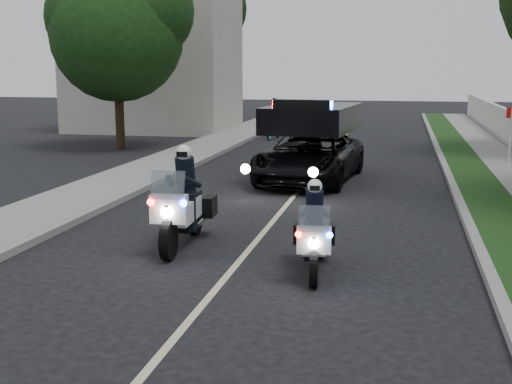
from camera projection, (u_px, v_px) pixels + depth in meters
ground at (180, 331)px, 8.57m from camera, size 120.00×120.00×0.00m
curb_right at (456, 195)px, 17.32m from camera, size 0.20×60.00×0.15m
grass_verge at (485, 195)px, 17.17m from camera, size 1.20×60.00×0.16m
curb_left at (154, 183)px, 19.01m from camera, size 0.20×60.00×0.15m
sidewalk_left at (118, 182)px, 19.24m from camera, size 2.00×60.00×0.16m
building_far at (154, 63)px, 34.98m from camera, size 8.00×6.00×7.00m
lane_marking at (298, 191)px, 18.18m from camera, size 0.12×50.00×0.01m
police_moto_left at (183, 246)px, 12.64m from camera, size 0.89×2.27×1.89m
police_moto_right at (313, 272)px, 11.04m from camera, size 0.84×1.86×1.53m
police_suv at (310, 181)px, 19.79m from camera, size 2.98×5.54×2.59m
bicycle at (274, 139)px, 31.23m from camera, size 0.92×1.98×1.00m
cyclist at (274, 139)px, 31.23m from camera, size 0.64×0.46×1.70m
sign_post at (508, 173)px, 21.30m from camera, size 0.35×0.35×2.13m
tree_left_near at (121, 149)px, 27.50m from camera, size 5.31×5.31×8.82m
tree_left_far at (184, 125)px, 38.96m from camera, size 7.96×7.96×10.54m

